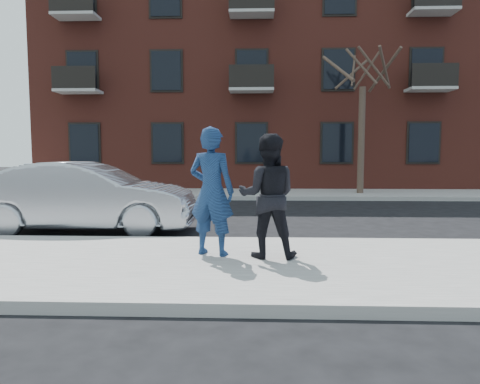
{
  "coord_description": "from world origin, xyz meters",
  "views": [
    {
      "loc": [
        0.33,
        -6.31,
        1.7
      ],
      "look_at": [
        0.07,
        0.4,
        1.11
      ],
      "focal_mm": 32.0,
      "sensor_mm": 36.0,
      "label": 1
    }
  ],
  "objects_px": {
    "street_tree": "(363,56)",
    "silver_sedan": "(87,197)",
    "man_peacoat": "(268,196)",
    "man_hoodie": "(212,191)"
  },
  "relations": [
    {
      "from": "street_tree",
      "to": "silver_sedan",
      "type": "relative_size",
      "value": 1.46
    },
    {
      "from": "silver_sedan",
      "to": "man_peacoat",
      "type": "height_order",
      "value": "man_peacoat"
    },
    {
      "from": "street_tree",
      "to": "man_peacoat",
      "type": "xyz_separation_m",
      "value": [
        -4.0,
        -10.91,
        -4.45
      ]
    },
    {
      "from": "man_hoodie",
      "to": "man_peacoat",
      "type": "distance_m",
      "value": 0.87
    },
    {
      "from": "silver_sedan",
      "to": "street_tree",
      "type": "bearing_deg",
      "value": -44.89
    },
    {
      "from": "street_tree",
      "to": "man_hoodie",
      "type": "distance_m",
      "value": 12.63
    },
    {
      "from": "street_tree",
      "to": "man_peacoat",
      "type": "height_order",
      "value": "street_tree"
    },
    {
      "from": "man_hoodie",
      "to": "street_tree",
      "type": "bearing_deg",
      "value": -96.73
    },
    {
      "from": "silver_sedan",
      "to": "man_hoodie",
      "type": "xyz_separation_m",
      "value": [
        2.99,
        -2.59,
        0.37
      ]
    },
    {
      "from": "man_hoodie",
      "to": "man_peacoat",
      "type": "relative_size",
      "value": 1.06
    }
  ]
}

